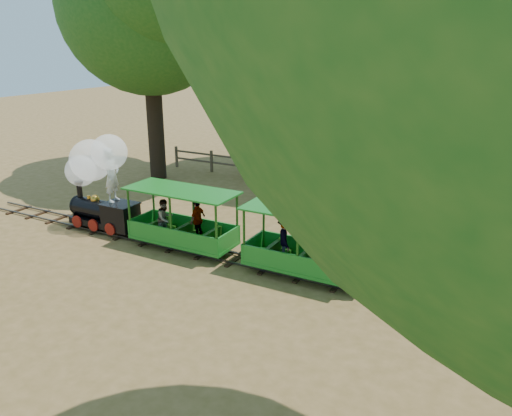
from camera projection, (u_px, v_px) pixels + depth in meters
The scene contains 9 objects.
ground at pixel (267, 268), 13.34m from camera, with size 90.00×90.00×0.00m, color #A27A46.
track at pixel (268, 266), 13.31m from camera, with size 22.00×1.00×0.10m.
locomotive at pixel (97, 176), 15.55m from camera, with size 2.77×1.30×3.18m.
carriage_front at pixel (182, 225), 14.33m from camera, with size 3.27×1.34×1.70m.
carriage_rear at pixel (304, 250), 12.62m from camera, with size 3.27×1.34×1.70m.
fence at pixel (359, 178), 19.83m from camera, with size 18.10×0.10×1.00m.
shrub_west at pixel (274, 153), 22.81m from camera, with size 2.63×2.02×1.82m, color #2D6B1E.
shrub_mid_w at pixel (364, 162), 20.88m from camera, with size 2.80×2.15×1.94m, color #2D6B1E.
shrub_mid_e at pixel (467, 179), 19.13m from camera, with size 2.10×1.62×1.45m, color #2D6B1E.
Camera 1 is at (5.49, -10.83, 5.76)m, focal length 35.00 mm.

